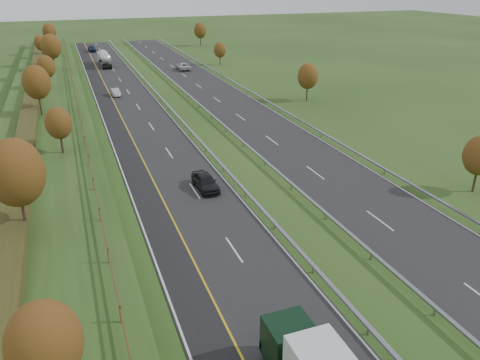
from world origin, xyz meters
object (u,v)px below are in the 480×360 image
object	(u,v)px
car_silver_mid	(115,92)
car_small_far	(92,49)
car_oncoming	(183,66)
car_dark_near	(205,182)
road_tanker	(104,58)

from	to	relation	value
car_silver_mid	car_small_far	distance (m)	58.79
car_small_far	car_oncoming	bearing A→B (deg)	-65.77
car_dark_near	car_oncoming	size ratio (longest dim) A/B	0.83
car_small_far	road_tanker	bearing A→B (deg)	-88.46
car_small_far	car_oncoming	distance (m)	41.80
car_dark_near	car_oncoming	world-z (taller)	car_dark_near
car_dark_near	car_silver_mid	size ratio (longest dim) A/B	1.23
car_oncoming	car_small_far	bearing A→B (deg)	-60.93
car_small_far	car_dark_near	bearing A→B (deg)	-89.20
car_silver_mid	car_oncoming	bearing A→B (deg)	44.44
road_tanker	car_silver_mid	size ratio (longest dim) A/B	2.85
car_dark_near	car_silver_mid	xyz separation A→B (m)	(-3.80, 45.37, -0.18)
car_silver_mid	car_oncoming	xyz separation A→B (m)	(18.08, 21.04, 0.17)
car_dark_near	car_oncoming	distance (m)	67.93
car_dark_near	car_silver_mid	bearing A→B (deg)	92.70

